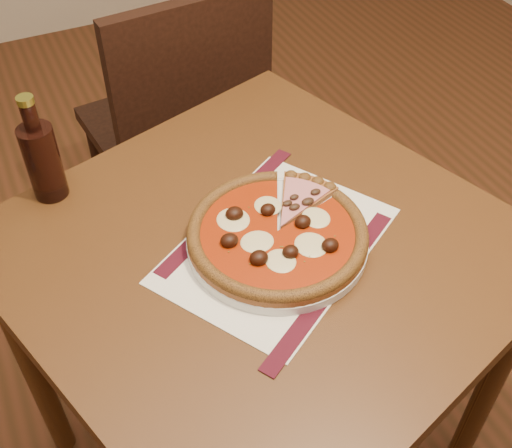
# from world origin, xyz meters

# --- Properties ---
(room) EXTENTS (5.04, 6.04, 2.84)m
(room) POSITION_xyz_m (0.00, 0.00, 1.40)
(room) COLOR #5D2F1A
(room) RESTS_ON ground
(table) EXTENTS (1.01, 1.01, 0.75)m
(table) POSITION_xyz_m (0.23, 0.59, 0.65)
(table) COLOR #5A3415
(table) RESTS_ON ground
(chair_far) EXTENTS (0.47, 0.47, 0.90)m
(chair_far) POSITION_xyz_m (0.33, 1.32, 0.52)
(chair_far) COLOR black
(chair_far) RESTS_ON ground
(placemat) EXTENTS (0.48, 0.44, 0.00)m
(placemat) POSITION_xyz_m (0.25, 0.58, 0.75)
(placemat) COLOR white
(placemat) RESTS_ON table
(plate) EXTENTS (0.31, 0.31, 0.02)m
(plate) POSITION_xyz_m (0.25, 0.58, 0.76)
(plate) COLOR white
(plate) RESTS_ON placemat
(pizza) EXTENTS (0.31, 0.31, 0.04)m
(pizza) POSITION_xyz_m (0.25, 0.58, 0.78)
(pizza) COLOR #9B5725
(pizza) RESTS_ON plate
(ham_slice) EXTENTS (0.14, 0.13, 0.02)m
(ham_slice) POSITION_xyz_m (0.33, 0.65, 0.78)
(ham_slice) COLOR #9B5725
(ham_slice) RESTS_ON plate
(bottle) EXTENTS (0.06, 0.06, 0.21)m
(bottle) POSITION_xyz_m (-0.07, 0.88, 0.83)
(bottle) COLOR black
(bottle) RESTS_ON table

